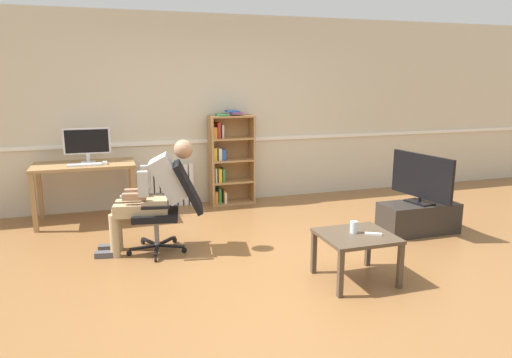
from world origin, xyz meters
TOP-DOWN VIEW (x-y plane):
  - ground_plane at (0.00, 0.00)m, footprint 18.00×18.00m
  - back_wall at (0.00, 2.65)m, footprint 12.00×0.13m
  - computer_desk at (-1.73, 2.15)m, footprint 1.24×0.66m
  - imac_monitor at (-1.67, 2.23)m, footprint 0.57×0.14m
  - keyboard at (-1.71, 2.01)m, footprint 0.41×0.12m
  - computer_mouse at (-1.47, 2.03)m, footprint 0.06×0.10m
  - bookshelf at (0.24, 2.44)m, footprint 0.65×0.29m
  - radiator at (-0.63, 2.54)m, footprint 0.72×0.08m
  - office_chair at (-0.83, 0.74)m, footprint 0.85×0.62m
  - person_seated at (-1.01, 0.77)m, footprint 1.05×0.47m
  - tv_stand at (2.06, 0.45)m, footprint 0.93×0.41m
  - tv_screen at (2.06, 0.45)m, footprint 0.25×0.90m
  - coffee_table at (0.66, -0.53)m, footprint 0.64×0.59m
  - drinking_glass at (0.65, -0.49)m, footprint 0.07×0.07m
  - spare_remote at (0.79, -0.59)m, footprint 0.15×0.10m

SIDE VIEW (x-z plane):
  - ground_plane at x=0.00m, z-range 0.00..0.00m
  - tv_stand at x=2.06m, z-range 0.00..0.36m
  - radiator at x=-0.63m, z-range 0.00..0.61m
  - coffee_table at x=0.66m, z-range 0.16..0.60m
  - spare_remote at x=0.79m, z-range 0.44..0.46m
  - drinking_glass at x=0.65m, z-range 0.44..0.55m
  - office_chair at x=-0.83m, z-range 0.04..1.01m
  - person_seated at x=-1.01m, z-range 0.05..1.25m
  - computer_desk at x=-1.73m, z-range 0.27..1.03m
  - bookshelf at x=0.24m, z-range -0.03..1.34m
  - tv_screen at x=2.06m, z-range 0.38..0.97m
  - keyboard at x=-1.71m, z-range 0.76..0.78m
  - computer_mouse at x=-1.47m, z-range 0.76..0.79m
  - imac_monitor at x=-1.67m, z-range 0.79..1.23m
  - back_wall at x=0.00m, z-range 0.00..2.70m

